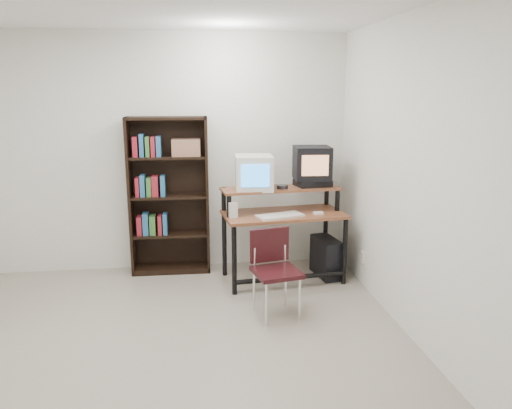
{
  "coord_description": "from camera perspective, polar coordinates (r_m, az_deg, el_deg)",
  "views": [
    {
      "loc": [
        0.24,
        -3.56,
        1.98
      ],
      "look_at": [
        0.87,
        1.1,
        0.91
      ],
      "focal_mm": 35.0,
      "sensor_mm": 36.0,
      "label": 1
    }
  ],
  "objects": [
    {
      "name": "keyboard",
      "position": [
        5.06,
        2.76,
        -1.37
      ],
      "size": [
        0.51,
        0.34,
        0.03
      ],
      "primitive_type": "cube",
      "rotation": [
        0.0,
        0.0,
        0.3
      ],
      "color": "silver",
      "rests_on": "computer_desk"
    },
    {
      "name": "mousepad",
      "position": [
        5.21,
        7.16,
        -1.2
      ],
      "size": [
        0.26,
        0.23,
        0.01
      ],
      "primitive_type": "cube",
      "rotation": [
        0.0,
        0.0,
        0.26
      ],
      "color": "black",
      "rests_on": "computer_desk"
    },
    {
      "name": "floor",
      "position": [
        4.09,
        -10.47,
        -16.43
      ],
      "size": [
        4.0,
        4.0,
        0.01
      ],
      "primitive_type": "cube",
      "color": "#A49A88",
      "rests_on": "ground"
    },
    {
      "name": "wall_outlet",
      "position": [
        5.3,
        12.08,
        -5.91
      ],
      "size": [
        0.02,
        0.08,
        0.12
      ],
      "primitive_type": "cube",
      "color": "beige",
      "rests_on": "right_wall"
    },
    {
      "name": "desk_speaker",
      "position": [
        5.02,
        -2.69,
        -0.7
      ],
      "size": [
        0.1,
        0.1,
        0.17
      ],
      "primitive_type": "cube",
      "rotation": [
        0.0,
        0.0,
        0.33
      ],
      "color": "silver",
      "rests_on": "computer_desk"
    },
    {
      "name": "back_wall",
      "position": [
        5.61,
        -10.11,
        5.71
      ],
      "size": [
        4.0,
        0.01,
        2.6
      ],
      "primitive_type": "cube",
      "color": "silver",
      "rests_on": "floor"
    },
    {
      "name": "mouse",
      "position": [
        5.2,
        7.13,
        -1.02
      ],
      "size": [
        0.11,
        0.07,
        0.03
      ],
      "primitive_type": "cube",
      "rotation": [
        0.0,
        0.0,
        0.11
      ],
      "color": "white",
      "rests_on": "mousepad"
    },
    {
      "name": "school_chair",
      "position": [
        4.49,
        2.06,
        -6.78
      ],
      "size": [
        0.46,
        0.46,
        0.77
      ],
      "rotation": [
        0.0,
        0.0,
        0.21
      ],
      "color": "black",
      "rests_on": "floor"
    },
    {
      "name": "front_wall",
      "position": [
        1.72,
        -15.24,
        -10.94
      ],
      "size": [
        4.0,
        0.01,
        2.6
      ],
      "primitive_type": "cube",
      "color": "silver",
      "rests_on": "floor"
    },
    {
      "name": "computer_desk",
      "position": [
        5.25,
        3.1,
        -1.36
      ],
      "size": [
        1.31,
        0.75,
        0.98
      ],
      "rotation": [
        0.0,
        0.0,
        0.11
      ],
      "color": "brown",
      "rests_on": "floor"
    },
    {
      "name": "cd_spindle",
      "position": [
        5.23,
        3.02,
        1.98
      ],
      "size": [
        0.13,
        0.13,
        0.05
      ],
      "primitive_type": "cylinder",
      "rotation": [
        0.0,
        0.0,
        0.13
      ],
      "color": "#26262B",
      "rests_on": "computer_desk"
    },
    {
      "name": "pc_tower",
      "position": [
        5.52,
        8.02,
        -5.96
      ],
      "size": [
        0.27,
        0.48,
        0.42
      ],
      "primitive_type": "cube",
      "rotation": [
        0.0,
        0.0,
        0.15
      ],
      "color": "black",
      "rests_on": "floor"
    },
    {
      "name": "crt_tv",
      "position": [
        5.38,
        6.42,
        4.74
      ],
      "size": [
        0.4,
        0.4,
        0.35
      ],
      "rotation": [
        0.0,
        0.0,
        -0.06
      ],
      "color": "black",
      "rests_on": "vcr"
    },
    {
      "name": "vcr",
      "position": [
        5.4,
        6.47,
        2.43
      ],
      "size": [
        0.4,
        0.32,
        0.08
      ],
      "primitive_type": "cube",
      "rotation": [
        0.0,
        0.0,
        0.18
      ],
      "color": "black",
      "rests_on": "computer_desk"
    },
    {
      "name": "crt_monitor",
      "position": [
        5.18,
        -0.25,
        3.65
      ],
      "size": [
        0.4,
        0.41,
        0.36
      ],
      "rotation": [
        0.0,
        0.0,
        -0.05
      ],
      "color": "silver",
      "rests_on": "computer_desk"
    },
    {
      "name": "right_wall",
      "position": [
        4.03,
        18.36,
        2.49
      ],
      "size": [
        0.01,
        4.0,
        2.6
      ],
      "primitive_type": "cube",
      "color": "silver",
      "rests_on": "floor"
    },
    {
      "name": "bookshelf",
      "position": [
        5.54,
        -9.92,
        1.24
      ],
      "size": [
        0.86,
        0.3,
        1.72
      ],
      "rotation": [
        0.0,
        0.0,
        -0.02
      ],
      "color": "black",
      "rests_on": "floor"
    }
  ]
}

